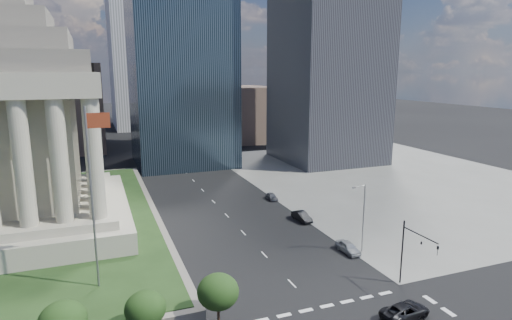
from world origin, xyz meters
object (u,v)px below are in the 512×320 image
flagpole (93,189)px  traffic_signal_ne (413,248)px  street_lamp_north (363,214)px  parked_sedan_near (348,247)px  parked_sedan_mid (302,216)px  parked_sedan_far (272,196)px  pickup_truck (405,311)px

flagpole → traffic_signal_ne: flagpole is taller
street_lamp_north → parked_sedan_near: 5.23m
flagpole → parked_sedan_mid: (33.14, 15.66, -12.32)m
flagpole → parked_sedan_far: flagpole is taller
parked_sedan_mid → parked_sedan_far: bearing=86.5°
flagpole → parked_sedan_far: size_ratio=5.07×
traffic_signal_ne → street_lamp_north: (0.83, 11.30, 0.41)m
flagpole → street_lamp_north: (35.16, 1.00, -7.45)m
flagpole → parked_sedan_near: (33.33, 1.46, -12.33)m
street_lamp_north → parked_sedan_near: bearing=165.9°
pickup_truck → parked_sedan_far: bearing=-12.7°
traffic_signal_ne → parked_sedan_far: 39.71m
parked_sedan_mid → parked_sedan_far: (0.06, 13.46, -0.12)m
street_lamp_north → traffic_signal_ne: bearing=-94.2°
flagpole → street_lamp_north: size_ratio=2.00×
parked_sedan_near → parked_sedan_mid: (-0.19, 14.20, 0.01)m
parked_sedan_mid → parked_sedan_near: bearing=-92.5°
parked_sedan_near → parked_sedan_mid: bearing=90.5°
pickup_truck → parked_sedan_mid: 30.76m
parked_sedan_far → parked_sedan_mid: bearing=-87.6°
traffic_signal_ne → pickup_truck: size_ratio=1.43×
pickup_truck → parked_sedan_far: size_ratio=1.42×
parked_sedan_far → pickup_truck: bearing=-91.8°
flagpole → parked_sedan_near: bearing=2.5°
flagpole → parked_sedan_near: 35.57m
pickup_truck → street_lamp_north: bearing=-27.0°
flagpole → pickup_truck: flagpole is taller
pickup_truck → parked_sedan_near: 16.76m
parked_sedan_mid → parked_sedan_far: size_ratio=1.22×
flagpole → parked_sedan_far: 45.89m
parked_sedan_far → parked_sedan_near: bearing=-87.1°
pickup_truck → flagpole: bearing=55.2°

